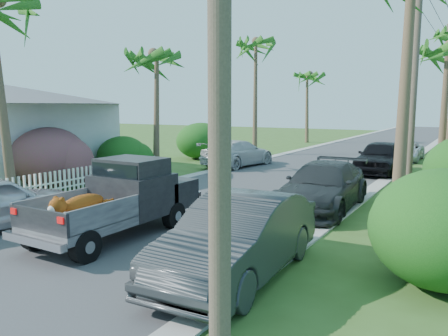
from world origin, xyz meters
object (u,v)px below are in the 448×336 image
Objects in this scene: parked_car_rn at (239,238)px; utility_pole_c at (444,90)px; parked_car_lf at (238,153)px; palm_l_b at (155,54)px; parked_car_rm at (323,187)px; parked_car_rd at (404,151)px; parked_car_rf at (381,157)px; palm_l_c at (256,42)px; utility_pole_b at (415,78)px; palm_l_d at (308,75)px; pickup_truck at (126,197)px.

utility_pole_c is at bearing 83.46° from parked_car_rn.
parked_car_lf is 0.71× the size of palm_l_b.
parked_car_rd is (0.24, 15.92, -0.19)m from parked_car_rm.
palm_l_b is (-10.40, 4.03, 5.36)m from parked_car_rm.
parked_car_lf is at bearing -169.25° from parked_car_rf.
palm_l_c is 1.02× the size of utility_pole_b.
parked_car_rm is 6.62m from utility_pole_b.
palm_l_c is at bearing -87.61° from palm_l_d.
parked_car_rf is at bearing -162.92° from parked_car_lf.
pickup_truck is 15.30m from parked_car_rf.
parked_car_rf is 12.80m from palm_l_c.
pickup_truck reaches higher than parked_car_rf.
utility_pole_b is (11.60, -9.00, -3.31)m from palm_l_c.
utility_pole_c is at bearing 27.35° from palm_l_c.
parked_car_rm reaches higher than parked_car_rd.
utility_pole_b is (1.76, -10.89, 4.00)m from parked_car_rd.
palm_l_c reaches higher than parked_car_rd.
parked_car_rn is 16.67m from parked_car_lf.
parked_car_lf is 10.84m from utility_pole_b.
parked_car_lf is (-3.90, 13.43, -0.25)m from pickup_truck.
utility_pole_c reaches higher than palm_l_b.
palm_l_b is (-10.79, 10.60, 5.32)m from parked_car_rn.
palm_l_d reaches higher than parked_car_rd.
parked_car_rn is 0.54× the size of palm_l_c.
parked_car_rm is 11.10m from parked_car_lf.
palm_l_d is (-10.10, 26.03, 5.66)m from parked_car_rm.
parked_car_rn is 16.04m from palm_l_b.
utility_pole_b is at bearing -60.05° from palm_l_d.
palm_l_d reaches higher than parked_car_lf.
palm_l_c is 12.10m from palm_l_d.
parked_car_rf is at bearing -25.69° from palm_l_c.
utility_pole_b is (9.69, -2.98, 3.84)m from parked_car_lf.
parked_car_lf is (-8.08, 14.58, -0.06)m from parked_car_rn.
parked_car_rn reaches higher than parked_car_rd.
utility_pole_b is (1.61, 11.60, 3.78)m from parked_car_rn.
palm_l_d is at bearing 136.00° from parked_car_rd.
parked_car_lf is 0.58× the size of utility_pole_c.
parked_car_rm is at bearing -55.61° from palm_l_c.
utility_pole_c is (1.61, 26.60, 3.78)m from parked_car_rn.
parked_car_lf is at bearing 162.89° from utility_pole_b.
parked_car_rf is 0.65× the size of palm_l_d.
utility_pole_c reaches higher than parked_car_rn.
palm_l_c is (-9.84, -1.89, 7.31)m from parked_car_rd.
parked_car_rf is 1.16× the size of parked_car_rd.
utility_pole_b reaches higher than parked_car_rf.
palm_l_c reaches higher than parked_car_rn.
pickup_truck is 0.98× the size of parked_car_lf.
parked_car_lf is 15.91m from utility_pole_c.
parked_car_rn is at bearing -44.47° from palm_l_b.
palm_l_d is (-2.41, 18.02, 5.68)m from parked_car_lf.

